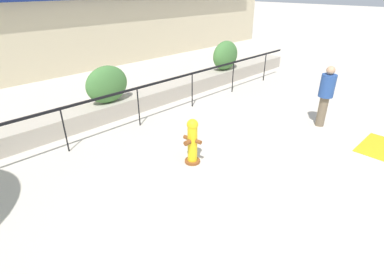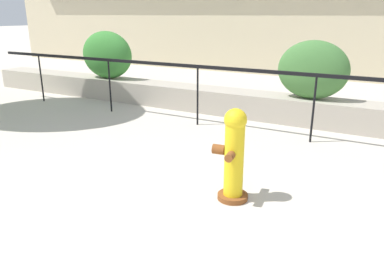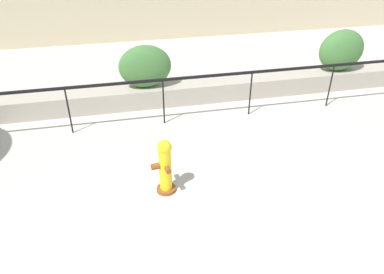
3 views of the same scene
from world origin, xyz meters
TOP-DOWN VIEW (x-y plane):
  - planter_wall_low at (0.00, 6.00)m, footprint 18.00×0.70m
  - fence_railing_segment at (-0.00, 4.90)m, footprint 15.00×0.05m
  - hedge_bush_1 at (-0.28, 6.00)m, footprint 1.32×0.60m
  - hedge_bush_2 at (5.15, 6.00)m, footprint 1.30×0.70m
  - fire_hydrant at (-0.35, 2.39)m, footprint 0.45×0.48m

SIDE VIEW (x-z plane):
  - planter_wall_low at x=0.00m, z-range 0.00..0.50m
  - fire_hydrant at x=-0.35m, z-range 0.01..1.09m
  - fence_railing_segment at x=0.00m, z-range 0.44..1.59m
  - hedge_bush_1 at x=-0.28m, z-range 0.50..1.59m
  - hedge_bush_2 at x=5.15m, z-range 0.50..1.65m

